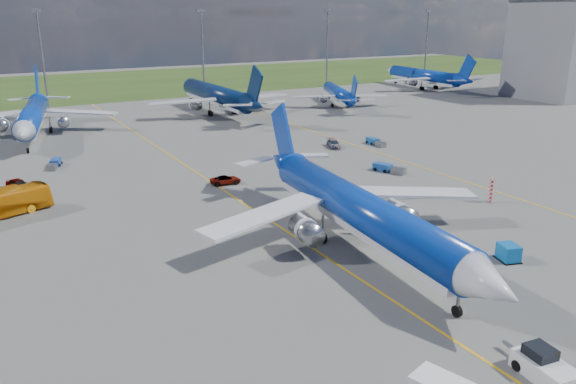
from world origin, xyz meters
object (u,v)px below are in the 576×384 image
bg_jet_ene (423,89)px  main_airliner (359,248)px  bg_jet_n (217,113)px  service_car_a (19,184)px  service_car_c (334,144)px  baggage_tug_e (375,142)px  baggage_tug_w (388,169)px  pushback_tug (544,367)px  service_car_b (226,180)px  uld_container (508,252)px  warning_post (491,190)px  baggage_tug_c (55,164)px  bg_jet_nnw (35,136)px  bg_jet_ne (338,106)px

bg_jet_ene → main_airliner: size_ratio=0.97×
bg_jet_n → bg_jet_ene: bg_jet_n is taller
service_car_a → service_car_c: (48.67, -0.53, -0.07)m
bg_jet_n → baggage_tug_e: bg_jet_n is taller
bg_jet_n → baggage_tug_w: size_ratio=9.07×
pushback_tug → service_car_b: 48.21m
baggage_tug_e → uld_container: bearing=-108.9°
warning_post → service_car_b: 33.59m
baggage_tug_w → baggage_tug_c: baggage_tug_w is taller
service_car_c → baggage_tug_c: (-42.96, 10.12, -0.17)m
bg_jet_ene → service_car_b: bearing=38.1°
bg_jet_n → main_airliner: bearing=77.3°
pushback_tug → uld_container: 17.99m
warning_post → uld_container: bearing=-133.6°
pushback_tug → baggage_tug_c: (-18.87, 68.74, -0.29)m
bg_jet_ene → baggage_tug_e: 79.32m
service_car_b → baggage_tug_c: 27.62m
bg_jet_nnw → uld_container: size_ratio=21.80×
baggage_tug_c → bg_jet_n: bearing=58.1°
bg_jet_ne → pushback_tug: bg_jet_ne is taller
warning_post → baggage_tug_c: warning_post is taller
bg_jet_ne → main_airliner: bearing=78.2°
bg_jet_nnw → baggage_tug_c: bg_jet_nnw is taller
warning_post → main_airliner: main_airliner is taller
pushback_tug → service_car_a: size_ratio=1.36×
bg_jet_n → service_car_a: bearing=42.8°
bg_jet_n → bg_jet_ene: bearing=-172.2°
bg_jet_nnw → service_car_a: 35.01m
warning_post → service_car_c: (-0.15, 33.23, -0.86)m
bg_jet_n → uld_container: 87.42m
bg_jet_nnw → service_car_a: bearing=-88.8°
pushback_tug → service_car_a: bearing=119.7°
warning_post → bg_jet_n: 74.80m
service_car_a → baggage_tug_c: (5.71, 9.60, -0.24)m
warning_post → uld_container: size_ratio=1.56×
main_airliner → baggage_tug_e: main_airliner is taller
bg_jet_n → bg_jet_ne: bg_jet_n is taller
main_airliner → service_car_b: 26.16m
bg_jet_nnw → service_car_b: (18.30, -45.44, 0.57)m
warning_post → bg_jet_ne: 74.63m
bg_jet_n → pushback_tug: bearing=78.9°
bg_jet_nnw → bg_jet_n: (39.05, 6.41, 0.00)m
bg_jet_ne → service_car_a: size_ratio=7.89×
warning_post → bg_jet_ene: bearing=51.5°
service_car_a → bg_jet_nnw: bearing=57.9°
bg_jet_ne → baggage_tug_e: bg_jet_ne is taller
baggage_tug_e → bg_jet_ne: bearing=68.4°
warning_post → bg_jet_ne: bg_jet_ne is taller
service_car_b → service_car_c: (24.48, 10.41, 0.07)m
service_car_b → pushback_tug: bearing=-174.0°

